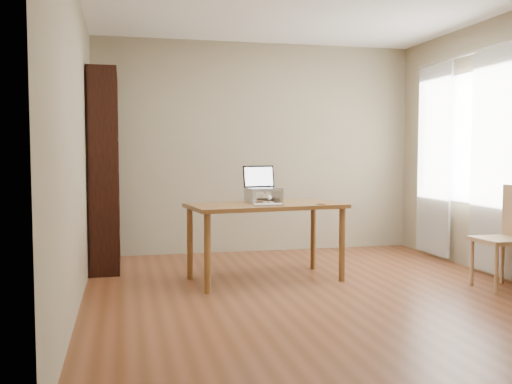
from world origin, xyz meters
The scene contains 10 objects.
room centered at (0.03, 0.01, 1.30)m, with size 4.04×4.54×2.64m.
bookshelf centered at (-1.83, 1.55, 1.05)m, with size 0.30×0.90×2.10m.
curtains centered at (1.92, 0.80, 1.17)m, with size 0.03×1.90×2.25m.
desk centered at (-0.30, 0.63, 0.66)m, with size 1.56×0.93×0.75m.
laptop_stand centered at (-0.30, 0.71, 0.83)m, with size 0.32×0.25×0.13m.
laptop centered at (-0.30, 0.76, 0.94)m, with size 0.35×0.31×0.23m.
keyboard centered at (-0.33, 0.41, 0.76)m, with size 0.28×0.12×0.02m.
coaster centered at (0.19, 0.42, 0.75)m, with size 0.09×0.09×0.01m, color brown.
cat centered at (-0.31, 0.74, 0.81)m, with size 0.23×0.47×0.14m.
chair centered at (1.77, -0.20, 0.51)m, with size 0.44×0.44×0.94m.
Camera 1 is at (-1.63, -4.71, 1.25)m, focal length 40.00 mm.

